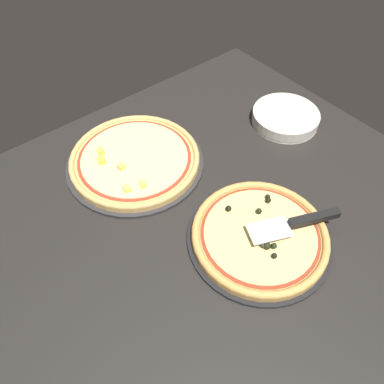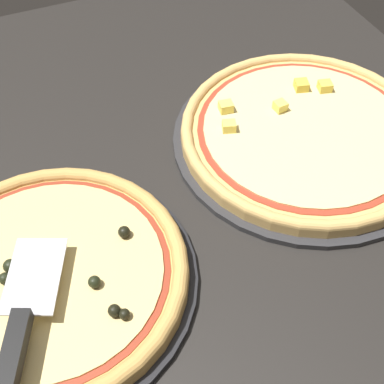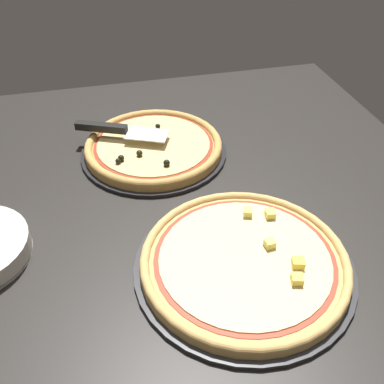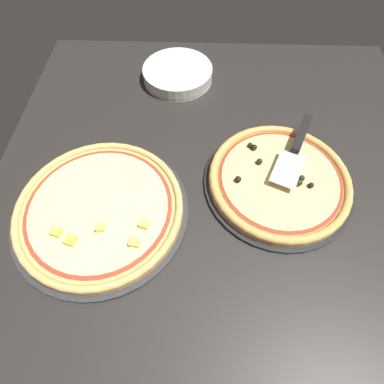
{
  "view_description": "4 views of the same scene",
  "coord_description": "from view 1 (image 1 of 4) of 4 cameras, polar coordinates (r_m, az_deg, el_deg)",
  "views": [
    {
      "loc": [
        -45.03,
        -45.81,
        84.29
      ],
      "look_at": [
        -2.49,
        6.83,
        3.0
      ],
      "focal_mm": 35.0,
      "sensor_mm": 36.0,
      "label": 1
    },
    {
      "loc": [
        43.01,
        -12.77,
        60.87
      ],
      "look_at": [
        -2.49,
        6.83,
        3.0
      ],
      "focal_mm": 50.0,
      "sensor_mm": 36.0,
      "label": 2
    },
    {
      "loc": [
        16.24,
        83.44,
        66.18
      ],
      "look_at": [
        -2.49,
        6.83,
        3.0
      ],
      "focal_mm": 42.0,
      "sensor_mm": 36.0,
      "label": 3
    },
    {
      "loc": [
        -41.15,
        5.47,
        64.94
      ],
      "look_at": [
        -2.49,
        6.83,
        3.0
      ],
      "focal_mm": 28.0,
      "sensor_mm": 36.0,
      "label": 4
    }
  ],
  "objects": [
    {
      "name": "pizza_front",
      "position": [
        1.0,
        10.3,
        -6.42
      ],
      "size": [
        35.81,
        35.81,
        3.95
      ],
      "color": "tan",
      "rests_on": "pizza_pan_front"
    },
    {
      "name": "pizza_pan_back",
      "position": [
        1.18,
        -8.62,
        4.43
      ],
      "size": [
        42.64,
        42.64,
        1.0
      ],
      "primitive_type": "cylinder",
      "color": "#2D2D30",
      "rests_on": "ground_plane"
    },
    {
      "name": "pizza_back",
      "position": [
        1.17,
        -8.73,
        5.05
      ],
      "size": [
        40.08,
        40.08,
        3.63
      ],
      "color": "#DBAD60",
      "rests_on": "pizza_pan_back"
    },
    {
      "name": "ground_plane",
      "position": [
        1.07,
        3.33,
        -3.18
      ],
      "size": [
        130.09,
        119.53,
        3.6
      ],
      "primitive_type": "cube",
      "color": "black"
    },
    {
      "name": "serving_spatula",
      "position": [
        1.01,
        16.81,
        -4.18
      ],
      "size": [
        24.33,
        13.91,
        2.0
      ],
      "color": "silver",
      "rests_on": "pizza_front"
    },
    {
      "name": "plate_stack",
      "position": [
        1.35,
        14.03,
        10.96
      ],
      "size": [
        22.71,
        22.71,
        4.2
      ],
      "color": "silver",
      "rests_on": "ground_plane"
    },
    {
      "name": "pizza_pan_front",
      "position": [
        1.01,
        10.15,
        -7.01
      ],
      "size": [
        38.1,
        38.1,
        1.0
      ],
      "primitive_type": "cylinder",
      "color": "black",
      "rests_on": "ground_plane"
    }
  ]
}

